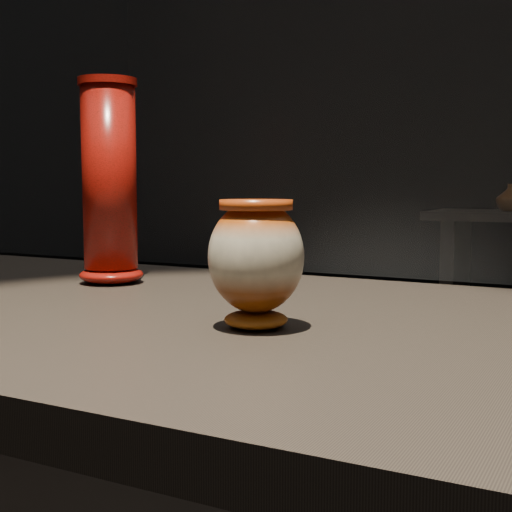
# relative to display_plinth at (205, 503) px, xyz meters

# --- Properties ---
(display_plinth) EXTENTS (2.00, 0.80, 0.90)m
(display_plinth) POSITION_rel_display_plinth_xyz_m (0.00, 0.00, 0.00)
(display_plinth) COLOR black
(display_plinth) RESTS_ON ground
(main_vase) EXTENTS (0.15, 0.15, 0.15)m
(main_vase) POSITION_rel_display_plinth_xyz_m (0.12, -0.07, 0.35)
(main_vase) COLOR #712F0A
(main_vase) RESTS_ON display_plinth
(tall_vase) EXTENTS (0.14, 0.14, 0.34)m
(tall_vase) POSITION_rel_display_plinth_xyz_m (-0.28, 0.15, 0.44)
(tall_vase) COLOR #A5100B
(tall_vase) RESTS_ON display_plinth
(back_vase_left) EXTENTS (0.16, 0.16, 0.16)m
(back_vase_left) POSITION_rel_display_plinth_xyz_m (-0.14, 3.62, 0.35)
(back_vase_left) COLOR #8C4914
(back_vase_left) RESTS_ON back_shelf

